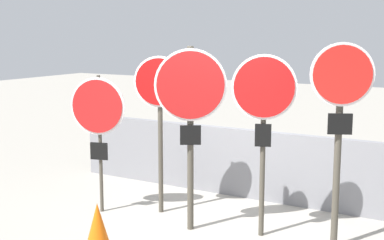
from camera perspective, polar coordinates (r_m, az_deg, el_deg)
name	(u,v)px	position (r m, az deg, el deg)	size (l,w,h in m)	color
ground_plane	(208,223)	(7.39, 1.71, -10.93)	(40.00, 40.00, 0.00)	gray
fence_back	(248,164)	(8.37, 6.04, -4.67)	(6.27, 0.12, 1.08)	slate
stop_sign_0	(98,114)	(7.57, -10.01, 0.66)	(0.78, 0.24, 1.97)	#474238
stop_sign_1	(159,100)	(7.42, -3.51, 2.19)	(0.67, 0.27, 2.24)	#474238
stop_sign_2	(190,103)	(6.72, -0.17, 1.83)	(0.79, 0.49, 2.39)	#474238
stop_sign_3	(264,105)	(6.56, 7.66, 1.62)	(0.75, 0.32, 2.30)	#474238
stop_sign_4	(340,106)	(6.37, 15.56, 1.44)	(0.67, 0.34, 2.45)	#474238
traffic_cone_0	(98,231)	(6.27, -10.01, -11.63)	(0.42, 0.42, 0.66)	black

